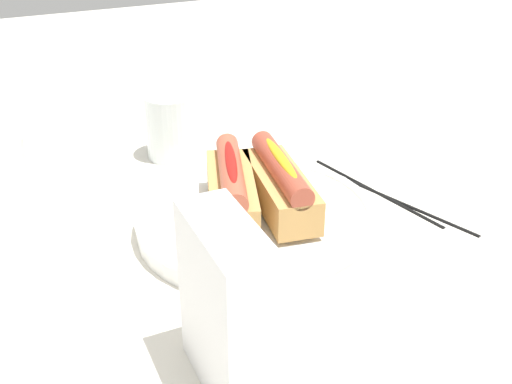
# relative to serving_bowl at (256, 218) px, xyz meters

# --- Properties ---
(ground_plane) EXTENTS (2.40, 2.40, 0.00)m
(ground_plane) POSITION_rel_serving_bowl_xyz_m (-0.01, -0.01, -0.02)
(ground_plane) COLOR silver
(serving_bowl) EXTENTS (0.27, 0.27, 0.03)m
(serving_bowl) POSITION_rel_serving_bowl_xyz_m (0.00, 0.00, 0.00)
(serving_bowl) COLOR white
(serving_bowl) RESTS_ON ground_plane
(hotdog_front) EXTENTS (0.16, 0.07, 0.06)m
(hotdog_front) POSITION_rel_serving_bowl_xyz_m (-0.01, -0.03, 0.04)
(hotdog_front) COLOR tan
(hotdog_front) RESTS_ON serving_bowl
(hotdog_back) EXTENTS (0.16, 0.09, 0.06)m
(hotdog_back) POSITION_rel_serving_bowl_xyz_m (0.01, 0.03, 0.04)
(hotdog_back) COLOR tan
(hotdog_back) RESTS_ON serving_bowl
(water_glass) EXTENTS (0.07, 0.07, 0.09)m
(water_glass) POSITION_rel_serving_bowl_xyz_m (0.23, 0.03, 0.02)
(water_glass) COLOR white
(water_glass) RESTS_ON ground_plane
(napkin_box) EXTENTS (0.11, 0.04, 0.15)m
(napkin_box) POSITION_rel_serving_bowl_xyz_m (-0.21, 0.12, 0.06)
(napkin_box) COLOR white
(napkin_box) RESTS_ON ground_plane
(chopstick_near) EXTENTS (0.22, 0.05, 0.01)m
(chopstick_near) POSITION_rel_serving_bowl_xyz_m (0.02, -0.17, -0.01)
(chopstick_near) COLOR black
(chopstick_near) RESTS_ON ground_plane
(chopstick_far) EXTENTS (0.21, 0.08, 0.01)m
(chopstick_far) POSITION_rel_serving_bowl_xyz_m (-0.01, -0.19, -0.01)
(chopstick_far) COLOR black
(chopstick_far) RESTS_ON ground_plane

